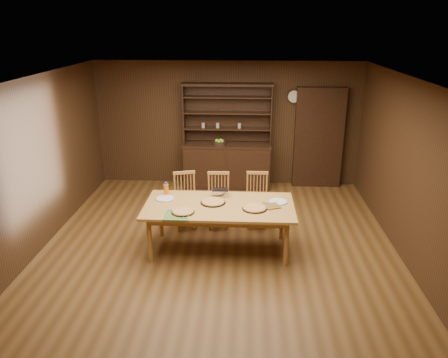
# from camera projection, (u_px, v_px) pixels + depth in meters

# --- Properties ---
(floor) EXTENTS (6.00, 6.00, 0.00)m
(floor) POSITION_uv_depth(u_px,v_px,m) (219.00, 249.00, 6.81)
(floor) COLOR brown
(floor) RESTS_ON ground
(room_shell) EXTENTS (6.00, 6.00, 6.00)m
(room_shell) POSITION_uv_depth(u_px,v_px,m) (218.00, 152.00, 6.27)
(room_shell) COLOR silver
(room_shell) RESTS_ON floor
(china_hutch) EXTENTS (1.84, 0.52, 2.17)m
(china_hutch) POSITION_uv_depth(u_px,v_px,m) (227.00, 160.00, 9.19)
(china_hutch) COLOR black
(china_hutch) RESTS_ON floor
(doorway) EXTENTS (1.00, 0.18, 2.10)m
(doorway) POSITION_uv_depth(u_px,v_px,m) (319.00, 138.00, 9.08)
(doorway) COLOR black
(doorway) RESTS_ON floor
(wall_clock) EXTENTS (0.30, 0.05, 0.30)m
(wall_clock) POSITION_uv_depth(u_px,v_px,m) (294.00, 96.00, 8.87)
(wall_clock) COLOR black
(wall_clock) RESTS_ON room_shell
(dining_table) EXTENTS (2.24, 1.12, 0.75)m
(dining_table) POSITION_uv_depth(u_px,v_px,m) (219.00, 209.00, 6.56)
(dining_table) COLOR #B4853E
(dining_table) RESTS_ON floor
(chair_left) EXTENTS (0.47, 0.46, 0.96)m
(chair_left) POSITION_uv_depth(u_px,v_px,m) (185.00, 198.00, 7.44)
(chair_left) COLOR #C38E43
(chair_left) RESTS_ON floor
(chair_center) EXTENTS (0.40, 0.38, 0.95)m
(chair_center) POSITION_uv_depth(u_px,v_px,m) (218.00, 198.00, 7.44)
(chair_center) COLOR #C38E43
(chair_center) RESTS_ON floor
(chair_right) EXTENTS (0.39, 0.37, 0.94)m
(chair_right) POSITION_uv_depth(u_px,v_px,m) (257.00, 198.00, 7.46)
(chair_right) COLOR #C38E43
(chair_right) RESTS_ON floor
(pizza_left) EXTENTS (0.33, 0.33, 0.04)m
(pizza_left) POSITION_uv_depth(u_px,v_px,m) (183.00, 211.00, 6.27)
(pizza_left) COLOR black
(pizza_left) RESTS_ON dining_table
(pizza_right) EXTENTS (0.37, 0.37, 0.04)m
(pizza_right) POSITION_uv_depth(u_px,v_px,m) (255.00, 208.00, 6.39)
(pizza_right) COLOR black
(pizza_right) RESTS_ON dining_table
(pizza_center) EXTENTS (0.38, 0.38, 0.04)m
(pizza_center) POSITION_uv_depth(u_px,v_px,m) (213.00, 202.00, 6.60)
(pizza_center) COLOR black
(pizza_center) RESTS_ON dining_table
(cooling_rack) EXTENTS (0.44, 0.44, 0.02)m
(cooling_rack) POSITION_uv_depth(u_px,v_px,m) (177.00, 215.00, 6.18)
(cooling_rack) COLOR #0CA158
(cooling_rack) RESTS_ON dining_table
(plate_left) EXTENTS (0.29, 0.29, 0.02)m
(plate_left) POSITION_uv_depth(u_px,v_px,m) (165.00, 198.00, 6.75)
(plate_left) COLOR beige
(plate_left) RESTS_ON dining_table
(plate_right) EXTENTS (0.29, 0.29, 0.02)m
(plate_right) POSITION_uv_depth(u_px,v_px,m) (278.00, 202.00, 6.63)
(plate_right) COLOR beige
(plate_right) RESTS_ON dining_table
(foil_dish) EXTENTS (0.26, 0.19, 0.10)m
(foil_dish) POSITION_uv_depth(u_px,v_px,m) (220.00, 193.00, 6.87)
(foil_dish) COLOR silver
(foil_dish) RESTS_ON dining_table
(juice_bottle) EXTENTS (0.08, 0.08, 0.21)m
(juice_bottle) POSITION_uv_depth(u_px,v_px,m) (166.00, 189.00, 6.88)
(juice_bottle) COLOR #D85C0B
(juice_bottle) RESTS_ON dining_table
(pot_holder_a) EXTENTS (0.28, 0.28, 0.02)m
(pot_holder_a) POSITION_uv_depth(u_px,v_px,m) (272.00, 206.00, 6.48)
(pot_holder_a) COLOR #A91A13
(pot_holder_a) RESTS_ON dining_table
(pot_holder_b) EXTENTS (0.28, 0.28, 0.02)m
(pot_holder_b) POSITION_uv_depth(u_px,v_px,m) (267.00, 206.00, 6.48)
(pot_holder_b) COLOR #A91A13
(pot_holder_b) RESTS_ON dining_table
(fruit_bowl) EXTENTS (0.29, 0.29, 0.12)m
(fruit_bowl) POSITION_uv_depth(u_px,v_px,m) (219.00, 143.00, 9.01)
(fruit_bowl) COLOR black
(fruit_bowl) RESTS_ON china_hutch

